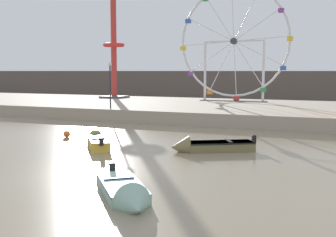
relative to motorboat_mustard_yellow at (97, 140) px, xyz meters
The scene contains 10 objects.
ground_plane 7.15m from the motorboat_mustard_yellow, 59.35° to the right, with size 240.00×240.00×0.00m, color gray.
quay_promenade 20.46m from the motorboat_mustard_yellow, 79.74° to the left, with size 110.00×18.86×1.07m, color tan.
distant_town_skyline 44.33m from the motorboat_mustard_yellow, 85.28° to the left, with size 140.00×3.00×4.40m, color #564C47.
motorboat_mustard_yellow is the anchor object (origin of this frame).
motorboat_seafoam 11.43m from the motorboat_mustard_yellow, 52.52° to the right, with size 4.00×4.40×1.26m.
motorboat_olive_wood 6.63m from the motorboat_mustard_yellow, ahead, with size 4.58×3.44×1.22m.
ferris_wheel_white_frame 26.20m from the motorboat_mustard_yellow, 86.47° to the left, with size 12.45×1.20×12.63m.
drop_tower_red_tower 29.44m from the motorboat_mustard_yellow, 118.24° to the left, with size 2.80×2.80×13.01m.
promenade_lamp_near 13.64m from the motorboat_mustard_yellow, 117.32° to the left, with size 0.32×0.32×4.10m.
mooring_buoy_orange 4.01m from the motorboat_mustard_yellow, 152.25° to the left, with size 0.44×0.44×0.44m, color orange.
Camera 1 is at (10.40, -15.75, 4.40)m, focal length 46.76 mm.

